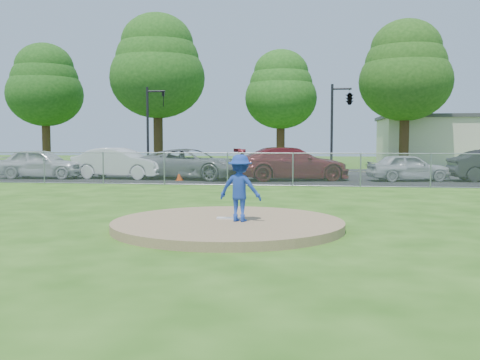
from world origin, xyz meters
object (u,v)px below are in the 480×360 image
at_px(commercial_building, 474,140).
at_px(parked_car_pearl, 408,167).
at_px(parked_car_darkred, 292,164).
at_px(traffic_cone, 180,174).
at_px(tree_center, 281,89).
at_px(tree_far_left, 45,85).
at_px(tree_left, 157,66).
at_px(traffic_signal_center, 348,100).
at_px(traffic_signal_left, 151,121).
at_px(parked_car_silver, 42,163).
at_px(parked_car_gray, 191,164).
at_px(pitcher, 240,188).
at_px(parked_car_white, 120,163).
at_px(tree_right, 406,70).

bearing_deg(commercial_building, parked_car_pearl, -112.87).
xyz_separation_m(commercial_building, parked_car_darkred, (-15.20, -22.38, -1.29)).
bearing_deg(traffic_cone, tree_center, 78.54).
height_order(tree_far_left, tree_left, tree_left).
distance_m(traffic_signal_center, traffic_cone, 12.35).
xyz_separation_m(traffic_signal_left, parked_car_silver, (-4.09, -6.83, -2.54)).
height_order(traffic_cone, parked_car_darkred, parked_car_darkred).
bearing_deg(parked_car_gray, parked_car_silver, 106.33).
distance_m(tree_center, pitcher, 34.57).
xyz_separation_m(parked_car_silver, parked_car_darkred, (13.65, 0.44, 0.05)).
bearing_deg(commercial_building, tree_left, -165.47).
distance_m(traffic_signal_left, parked_car_white, 6.90).
xyz_separation_m(traffic_cone, parked_car_silver, (-7.92, 0.59, 0.48)).
xyz_separation_m(parked_car_darkred, parked_car_pearl, (5.91, 0.35, -0.16)).
distance_m(parked_car_silver, parked_car_white, 4.36).
distance_m(traffic_signal_left, traffic_cone, 8.87).
distance_m(commercial_building, traffic_signal_left, 29.51).
height_order(parked_car_darkred, parked_car_pearl, parked_car_darkred).
relative_size(tree_center, traffic_signal_left, 1.76).
height_order(tree_right, parked_car_darkred, tree_right).
bearing_deg(commercial_building, pitcher, -112.39).
xyz_separation_m(parked_car_gray, parked_car_darkred, (5.40, -0.08, 0.05)).
height_order(tree_left, tree_center, tree_left).
bearing_deg(commercial_building, tree_far_left, -172.50).
relative_size(tree_center, parked_car_gray, 1.69).
distance_m(tree_left, parked_car_gray, 18.17).
bearing_deg(traffic_signal_left, traffic_signal_center, -0.00).
height_order(parked_car_gray, parked_car_pearl, parked_car_gray).
distance_m(tree_far_left, parked_car_pearl, 33.98).
bearing_deg(tree_right, pitcher, -105.16).
bearing_deg(pitcher, traffic_signal_left, -55.68).
relative_size(tree_left, parked_car_darkred, 2.11).
bearing_deg(parked_car_white, traffic_cone, -98.26).
bearing_deg(traffic_signal_left, parked_car_silver, -120.91).
xyz_separation_m(tree_left, traffic_cone, (6.07, -16.41, -7.90)).
relative_size(commercial_building, tree_left, 1.31).
bearing_deg(traffic_signal_center, traffic_cone, -140.22).
distance_m(tree_center, parked_car_darkred, 19.30).
bearing_deg(traffic_signal_center, parked_car_darkred, -116.41).
height_order(parked_car_silver, parked_car_darkred, parked_car_darkred).
distance_m(pitcher, traffic_cone, 15.61).
bearing_deg(commercial_building, parked_car_white, -137.54).
relative_size(tree_right, parked_car_pearl, 2.84).
distance_m(commercial_building, tree_far_left, 38.64).
distance_m(traffic_signal_left, pitcher, 24.01).
height_order(traffic_signal_center, parked_car_white, traffic_signal_center).
height_order(traffic_signal_center, pitcher, traffic_signal_center).
bearing_deg(tree_center, tree_far_left, -177.27).
height_order(traffic_signal_center, parked_car_pearl, traffic_signal_center).
relative_size(tree_far_left, tree_right, 0.92).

